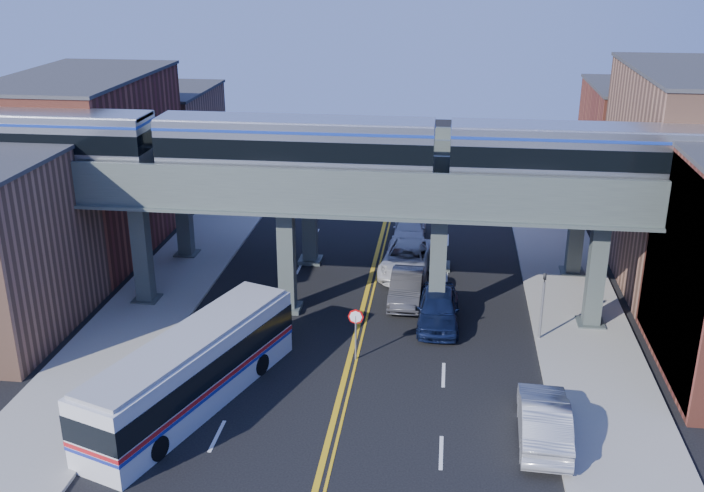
{
  "coord_description": "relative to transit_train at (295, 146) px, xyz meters",
  "views": [
    {
      "loc": [
        4.22,
        -29.91,
        18.42
      ],
      "look_at": [
        -0.29,
        6.26,
        4.54
      ],
      "focal_mm": 40.0,
      "sensor_mm": 36.0,
      "label": 1
    }
  ],
  "objects": [
    {
      "name": "building_east_c",
      "position": [
        21.87,
        21.0,
        -4.61
      ],
      "size": [
        8.0,
        10.0,
        9.0
      ],
      "primitive_type": "cube",
      "color": "brown",
      "rests_on": "ground"
    },
    {
      "name": "elevated_viaduct_near",
      "position": [
        3.37,
        0.0,
        -2.64
      ],
      "size": [
        52.0,
        3.6,
        7.4
      ],
      "color": "#414B47",
      "rests_on": "ground"
    },
    {
      "name": "building_west_b",
      "position": [
        -15.13,
        8.0,
        -3.61
      ],
      "size": [
        8.0,
        14.0,
        11.0
      ],
      "primitive_type": "cube",
      "color": "brown",
      "rests_on": "ground"
    },
    {
      "name": "car_lane_d",
      "position": [
        5.3,
        11.76,
        -8.35
      ],
      "size": [
        2.14,
        5.26,
        1.52
      ],
      "primitive_type": "imported",
      "rotation": [
        0.0,
        0.0,
        -0.0
      ],
      "color": "silver",
      "rests_on": "ground"
    },
    {
      "name": "car_parked_curb",
      "position": [
        11.87,
        -10.59,
        -8.21
      ],
      "size": [
        2.13,
        5.55,
        1.8
      ],
      "primitive_type": "imported",
      "rotation": [
        0.0,
        0.0,
        3.1
      ],
      "color": "#A1A2A6",
      "rests_on": "ground"
    },
    {
      "name": "car_lane_a",
      "position": [
        7.47,
        -0.76,
        -8.2
      ],
      "size": [
        2.2,
        5.35,
        1.81
      ],
      "primitive_type": "imported",
      "rotation": [
        0.0,
        0.0,
        0.01
      ],
      "color": "#0F1838",
      "rests_on": "ground"
    },
    {
      "name": "car_lane_b",
      "position": [
        5.66,
        1.94,
        -8.29
      ],
      "size": [
        1.81,
        4.98,
        1.63
      ],
      "primitive_type": "imported",
      "rotation": [
        0.0,
        0.0,
        -0.02
      ],
      "color": "#323235",
      "rests_on": "ground"
    },
    {
      "name": "traffic_signal",
      "position": [
        12.57,
        -2.0,
        -6.81
      ],
      "size": [
        0.15,
        0.18,
        4.1
      ],
      "color": "slate",
      "rests_on": "ground"
    },
    {
      "name": "building_east_b",
      "position": [
        21.87,
        8.0,
        -3.11
      ],
      "size": [
        8.0,
        14.0,
        12.0
      ],
      "primitive_type": "cube",
      "color": "#8B5E48",
      "rests_on": "ground"
    },
    {
      "name": "ground",
      "position": [
        3.37,
        -8.0,
        -9.11
      ],
      "size": [
        120.0,
        120.0,
        0.0
      ],
      "primitive_type": "plane",
      "color": "black",
      "rests_on": "ground"
    },
    {
      "name": "elevated_viaduct_far",
      "position": [
        3.37,
        7.0,
        -2.64
      ],
      "size": [
        52.0,
        3.6,
        7.4
      ],
      "color": "#414B47",
      "rests_on": "ground"
    },
    {
      "name": "transit_train",
      "position": [
        0.0,
        0.0,
        0.0
      ],
      "size": [
        43.25,
        2.71,
        3.15
      ],
      "color": "black",
      "rests_on": "elevated_viaduct_near"
    },
    {
      "name": "car_lane_c",
      "position": [
        5.44,
        6.03,
        -8.25
      ],
      "size": [
        3.32,
        6.37,
        1.71
      ],
      "primitive_type": "imported",
      "rotation": [
        0.0,
        0.0,
        -0.08
      ],
      "color": "silver",
      "rests_on": "ground"
    },
    {
      "name": "sidewalk_east",
      "position": [
        14.87,
        2.0,
        -9.03
      ],
      "size": [
        5.0,
        70.0,
        0.16
      ],
      "primitive_type": "cube",
      "color": "gray",
      "rests_on": "ground"
    },
    {
      "name": "transit_bus",
      "position": [
        -2.78,
        -9.72,
        -7.51
      ],
      "size": [
        6.55,
        12.25,
        3.1
      ],
      "rotation": [
        0.0,
        0.0,
        1.23
      ],
      "color": "silver",
      "rests_on": "ground"
    },
    {
      "name": "mural_panel",
      "position": [
        17.92,
        -4.0,
        -4.36
      ],
      "size": [
        0.1,
        9.5,
        9.5
      ],
      "primitive_type": "cube",
      "color": "teal",
      "rests_on": "ground"
    },
    {
      "name": "building_west_c",
      "position": [
        -15.13,
        21.0,
        -5.11
      ],
      "size": [
        8.0,
        10.0,
        8.0
      ],
      "primitive_type": "cube",
      "color": "#8B5E48",
      "rests_on": "ground"
    },
    {
      "name": "stop_sign",
      "position": [
        3.67,
        -5.0,
        -7.35
      ],
      "size": [
        0.76,
        0.09,
        2.63
      ],
      "color": "slate",
      "rests_on": "ground"
    },
    {
      "name": "sidewalk_west",
      "position": [
        -8.13,
        2.0,
        -9.03
      ],
      "size": [
        5.0,
        70.0,
        0.16
      ],
      "primitive_type": "cube",
      "color": "gray",
      "rests_on": "ground"
    }
  ]
}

